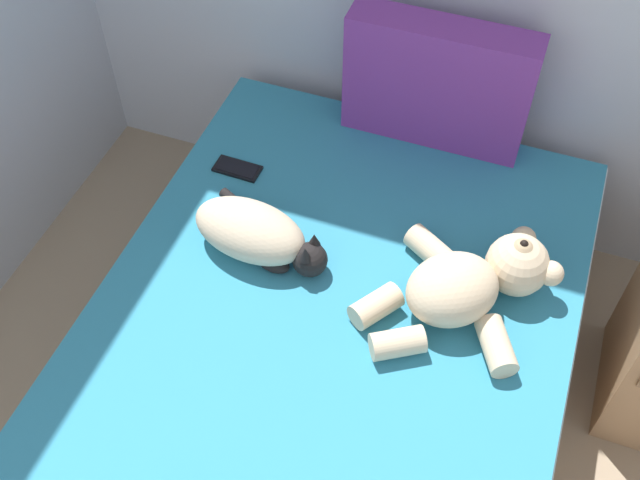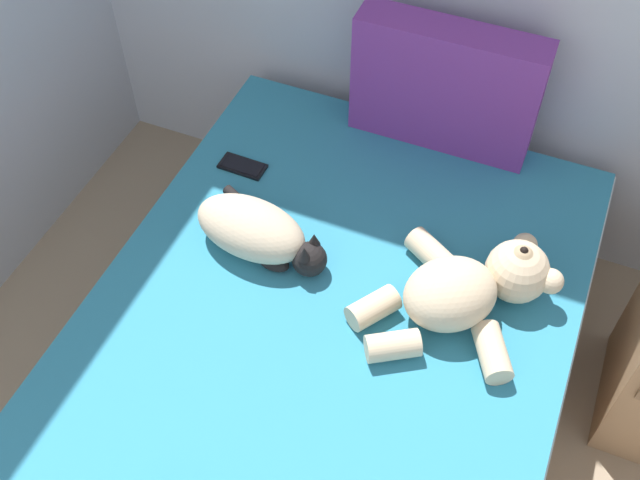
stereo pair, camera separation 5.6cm
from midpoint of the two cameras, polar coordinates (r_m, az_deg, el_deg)
bed at (r=2.25m, az=0.41°, el=-10.99°), size 1.33×1.92×0.51m
patterned_cushion at (r=2.42m, az=10.05°, el=11.25°), size 0.58×0.13×0.42m
cat at (r=2.15m, az=-4.02°, el=0.62°), size 0.42×0.28×0.15m
teddy_bear at (r=2.06m, az=11.90°, el=-3.62°), size 0.52×0.51×0.19m
cell_phone at (r=2.42m, az=-5.18°, el=5.53°), size 0.15×0.07×0.01m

